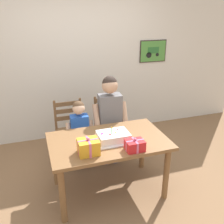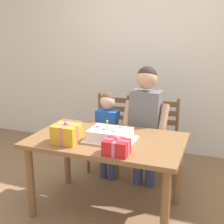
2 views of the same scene
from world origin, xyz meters
name	(u,v)px [view 1 (image 1 of 2)]	position (x,y,z in m)	size (l,w,h in m)	color
ground_plane	(109,190)	(0.00, 0.00, 0.00)	(20.00, 20.00, 0.00)	#846042
back_wall	(78,63)	(0.00, 1.72, 1.30)	(6.40, 0.11, 2.60)	silver
dining_table	(108,147)	(0.00, 0.00, 0.63)	(1.39, 0.84, 0.73)	brown
birthday_cake	(113,137)	(0.05, -0.04, 0.78)	(0.44, 0.34, 0.19)	silver
gift_box_red_large	(135,145)	(0.20, -0.31, 0.79)	(0.21, 0.16, 0.15)	red
gift_box_beside_cake	(88,147)	(-0.29, -0.22, 0.81)	(0.22, 0.19, 0.20)	gold
chair_left	(71,131)	(-0.31, 0.88, 0.47)	(0.42, 0.42, 0.92)	brown
chair_right	(110,126)	(0.31, 0.88, 0.47)	(0.45, 0.45, 0.92)	brown
child_older	(110,113)	(0.21, 0.59, 0.81)	(0.49, 0.28, 1.33)	#38426B
child_younger	(80,129)	(-0.22, 0.59, 0.63)	(0.38, 0.22, 1.03)	#38426B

